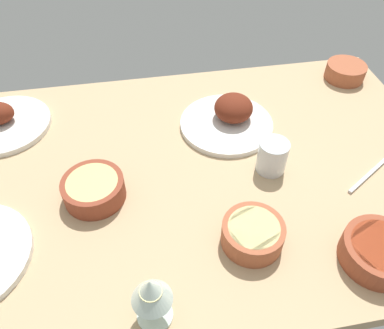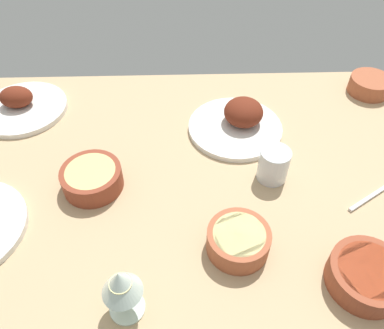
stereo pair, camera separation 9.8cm
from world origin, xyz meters
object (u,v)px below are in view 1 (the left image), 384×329
(plate_center_main, at_px, (2,122))
(plate_near_viewer, at_px, (229,117))
(bowl_sauce, at_px, (379,251))
(water_tumbler, at_px, (272,156))
(bowl_soup, at_px, (345,71))
(wine_glass, at_px, (151,293))
(bowl_pasta, at_px, (94,189))
(fork_loose, at_px, (368,175))
(bowl_potatoes, at_px, (253,233))

(plate_center_main, bearing_deg, plate_near_viewer, 170.94)
(bowl_sauce, height_order, water_tumbler, water_tumbler)
(bowl_soup, height_order, wine_glass, wine_glass)
(bowl_soup, bearing_deg, water_tumbler, 43.61)
(plate_center_main, relative_size, bowl_soup, 2.05)
(bowl_pasta, height_order, fork_loose, bowl_pasta)
(wine_glass, bearing_deg, bowl_sauce, -175.25)
(bowl_sauce, distance_m, fork_loose, 0.25)
(bowl_soup, distance_m, wine_glass, 1.01)
(bowl_soup, relative_size, water_tumbler, 1.46)
(bowl_pasta, bearing_deg, plate_near_viewer, -151.53)
(bowl_pasta, bearing_deg, bowl_potatoes, 150.97)
(bowl_pasta, relative_size, bowl_potatoes, 1.09)
(bowl_soup, xyz_separation_m, water_tumbler, (0.38, 0.36, 0.02))
(fork_loose, bearing_deg, bowl_potatoes, -10.36)
(plate_center_main, bearing_deg, bowl_soup, -176.70)
(bowl_pasta, bearing_deg, fork_loose, 175.52)
(bowl_soup, distance_m, bowl_potatoes, 0.75)
(bowl_soup, bearing_deg, wine_glass, 44.07)
(water_tumbler, bearing_deg, plate_center_main, -22.56)
(bowl_sauce, xyz_separation_m, water_tumbler, (0.14, -0.30, 0.01))
(plate_center_main, xyz_separation_m, water_tumbler, (-0.72, 0.30, 0.03))
(bowl_pasta, height_order, wine_glass, wine_glass)
(water_tumbler, relative_size, fork_loose, 0.52)
(plate_center_main, height_order, fork_loose, plate_center_main)
(plate_center_main, relative_size, water_tumbler, 2.99)
(water_tumbler, bearing_deg, plate_near_viewer, -72.00)
(bowl_potatoes, relative_size, water_tumbler, 1.54)
(bowl_sauce, xyz_separation_m, fork_loose, (-0.10, -0.22, -0.03))
(plate_center_main, bearing_deg, fork_loose, 158.91)
(plate_near_viewer, height_order, water_tumbler, same)
(water_tumbler, bearing_deg, bowl_pasta, 2.17)
(bowl_potatoes, xyz_separation_m, fork_loose, (-0.35, -0.14, -0.03))
(wine_glass, relative_size, fork_loose, 0.82)
(bowl_sauce, bearing_deg, fork_loose, -114.93)
(fork_loose, bearing_deg, water_tumbler, -47.88)
(bowl_soup, relative_size, bowl_potatoes, 0.95)
(plate_near_viewer, distance_m, fork_loose, 0.41)
(water_tumbler, height_order, fork_loose, water_tumbler)
(wine_glass, xyz_separation_m, water_tumbler, (-0.34, -0.34, -0.05))
(bowl_pasta, distance_m, water_tumbler, 0.45)
(bowl_pasta, height_order, bowl_potatoes, same)
(wine_glass, height_order, fork_loose, wine_glass)
(bowl_potatoes, xyz_separation_m, wine_glass, (0.23, 0.13, 0.07))
(plate_center_main, bearing_deg, wine_glass, 120.85)
(bowl_sauce, bearing_deg, plate_near_viewer, -67.78)
(plate_center_main, distance_m, bowl_pasta, 0.41)
(plate_center_main, xyz_separation_m, fork_loose, (-0.96, 0.37, -0.01))
(fork_loose, bearing_deg, plate_center_main, -52.44)
(water_tumbler, bearing_deg, bowl_soup, -136.39)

